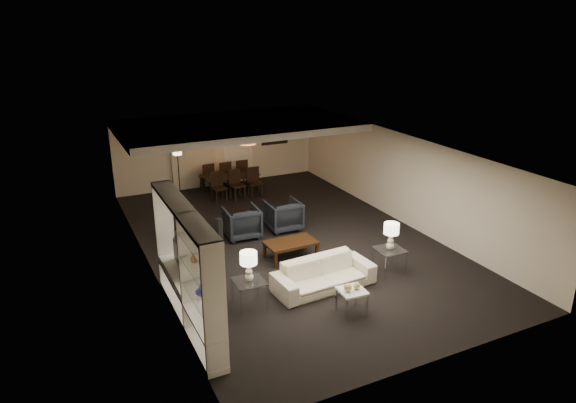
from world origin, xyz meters
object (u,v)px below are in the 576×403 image
(floor_speaker, at_px, (220,241))
(chair_nl, at_px, (219,187))
(chair_fm, at_px, (224,174))
(chair_nm, at_px, (237,185))
(marble_table, at_px, (352,301))
(pendant_light, at_px, (247,140))
(floor_lamp, at_px, (179,176))
(vase_amber, at_px, (194,258))
(side_table_left, at_px, (249,293))
(armchair_right, at_px, (283,215))
(chair_fl, at_px, (207,177))
(armchair_left, at_px, (242,222))
(chair_nr, at_px, (255,182))
(table_lamp_left, at_px, (249,267))
(vase_blue, at_px, (200,291))
(table_lamp_right, at_px, (391,236))
(coffee_table, at_px, (291,250))
(dining_table, at_px, (231,184))
(sofa, at_px, (324,274))
(side_table_right, at_px, (389,260))
(television, at_px, (178,255))
(chair_fr, at_px, (240,172))

(floor_speaker, height_order, chair_nl, floor_speaker)
(chair_fm, bearing_deg, floor_speaker, 68.80)
(chair_nm, bearing_deg, marble_table, -100.04)
(pendant_light, distance_m, floor_lamp, 2.35)
(vase_amber, relative_size, floor_speaker, 0.14)
(side_table_left, xyz_separation_m, chair_nl, (1.46, 6.20, 0.19))
(armchair_right, relative_size, chair_fl, 0.96)
(floor_speaker, bearing_deg, armchair_left, 30.67)
(chair_nr, bearing_deg, armchair_right, -93.59)
(table_lamp_left, height_order, vase_blue, vase_blue)
(chair_fl, distance_m, floor_lamp, 1.58)
(pendant_light, bearing_deg, table_lamp_right, -80.19)
(coffee_table, height_order, table_lamp_right, table_lamp_right)
(pendant_light, height_order, dining_table, pendant_light)
(sofa, height_order, dining_table, sofa)
(pendant_light, xyz_separation_m, marble_table, (-0.66, -7.10, -1.67))
(armchair_left, bearing_deg, table_lamp_right, 128.13)
(side_table_right, bearing_deg, dining_table, 101.07)
(television, height_order, dining_table, television)
(vase_blue, height_order, chair_nl, vase_blue)
(armchair_left, bearing_deg, television, 51.73)
(chair_nm, bearing_deg, armchair_left, -115.54)
(side_table_left, xyz_separation_m, vase_amber, (-1.25, -0.71, 1.36))
(chair_fl, relative_size, chair_fm, 1.00)
(coffee_table, bearing_deg, vase_amber, -141.89)
(chair_fm, bearing_deg, chair_fr, 178.75)
(armchair_left, height_order, floor_speaker, floor_speaker)
(vase_amber, relative_size, chair_nl, 0.17)
(table_lamp_left, height_order, chair_fr, table_lamp_left)
(side_table_right, bearing_deg, floor_lamp, 115.46)
(dining_table, height_order, chair_fr, chair_fr)
(armchair_right, distance_m, chair_nm, 2.91)
(sofa, distance_m, chair_fr, 7.56)
(sofa, distance_m, chair_nl, 6.20)
(side_table_left, xyz_separation_m, dining_table, (2.06, 6.85, 0.03))
(dining_table, height_order, chair_fm, chair_fm)
(vase_blue, bearing_deg, sofa, 18.13)
(pendant_light, height_order, chair_nr, pendant_light)
(chair_fr, bearing_deg, armchair_left, 71.80)
(side_table_right, distance_m, vase_amber, 4.89)
(side_table_left, height_order, side_table_right, same)
(dining_table, relative_size, floor_lamp, 0.98)
(table_lamp_right, bearing_deg, chair_nr, 96.81)
(table_lamp_left, height_order, table_lamp_right, same)
(coffee_table, bearing_deg, television, -162.56)
(coffee_table, distance_m, chair_nm, 4.62)
(table_lamp_right, bearing_deg, floor_speaker, 148.22)
(vase_blue, relative_size, chair_nr, 0.19)
(dining_table, bearing_deg, vase_amber, -115.69)
(dining_table, bearing_deg, chair_nr, -49.35)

